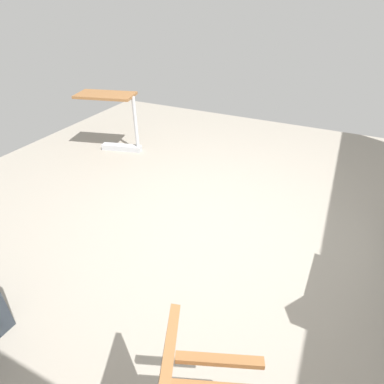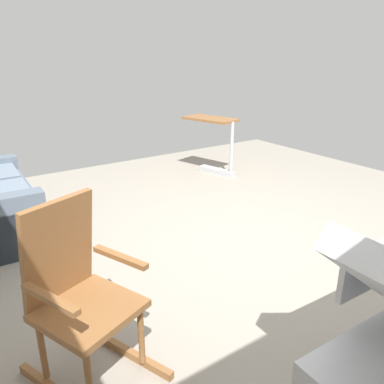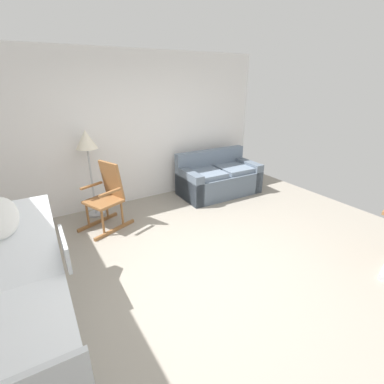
# 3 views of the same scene
# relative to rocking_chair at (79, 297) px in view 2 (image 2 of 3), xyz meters

# --- Properties ---
(ground_plane) EXTENTS (6.82, 6.82, 0.00)m
(ground_plane) POSITION_rel_rocking_chair_xyz_m (0.65, -1.81, -0.50)
(ground_plane) COLOR gray
(rocking_chair) EXTENTS (0.88, 0.72, 1.05)m
(rocking_chair) POSITION_rel_rocking_chair_xyz_m (0.00, 0.00, 0.00)
(rocking_chair) COLOR brown
(rocking_chair) RESTS_ON ground
(overbed_table) EXTENTS (0.88, 0.59, 0.84)m
(overbed_table) POSITION_rel_rocking_chair_xyz_m (2.66, -2.98, 0.03)
(overbed_table) COLOR #B2B5BA
(overbed_table) RESTS_ON ground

